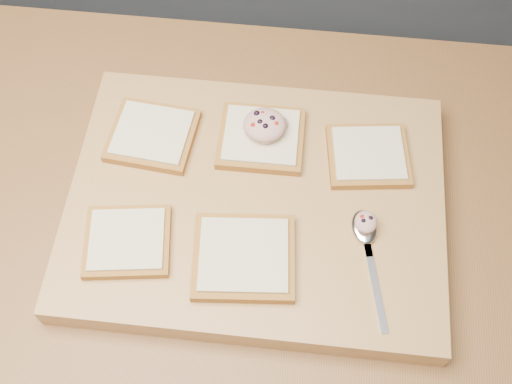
# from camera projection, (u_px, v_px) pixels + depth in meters

# --- Properties ---
(ground) EXTENTS (4.00, 4.00, 0.00)m
(ground) POSITION_uv_depth(u_px,v_px,m) (213.00, 381.00, 1.69)
(ground) COLOR #515459
(ground) RESTS_ON ground
(island_counter) EXTENTS (2.00, 0.80, 0.90)m
(island_counter) POSITION_uv_depth(u_px,v_px,m) (200.00, 327.00, 1.30)
(island_counter) COLOR slate
(island_counter) RESTS_ON ground
(cutting_board) EXTENTS (0.52, 0.39, 0.04)m
(cutting_board) POSITION_uv_depth(u_px,v_px,m) (256.00, 204.00, 0.90)
(cutting_board) COLOR tan
(cutting_board) RESTS_ON island_counter
(bread_far_left) EXTENTS (0.13, 0.12, 0.02)m
(bread_far_left) POSITION_uv_depth(u_px,v_px,m) (152.00, 135.00, 0.93)
(bread_far_left) COLOR #A2672A
(bread_far_left) RESTS_ON cutting_board
(bread_far_center) EXTENTS (0.12, 0.11, 0.02)m
(bread_far_center) POSITION_uv_depth(u_px,v_px,m) (261.00, 138.00, 0.93)
(bread_far_center) COLOR #A2672A
(bread_far_center) RESTS_ON cutting_board
(bread_far_right) EXTENTS (0.13, 0.12, 0.02)m
(bread_far_right) POSITION_uv_depth(u_px,v_px,m) (368.00, 155.00, 0.91)
(bread_far_right) COLOR #A2672A
(bread_far_right) RESTS_ON cutting_board
(bread_near_left) EXTENTS (0.12, 0.12, 0.02)m
(bread_near_left) POSITION_uv_depth(u_px,v_px,m) (127.00, 241.00, 0.85)
(bread_near_left) COLOR #A2672A
(bread_near_left) RESTS_ON cutting_board
(bread_near_center) EXTENTS (0.14, 0.13, 0.02)m
(bread_near_center) POSITION_uv_depth(u_px,v_px,m) (244.00, 257.00, 0.83)
(bread_near_center) COLOR #A2672A
(bread_near_center) RESTS_ON cutting_board
(tuna_salad_dollop) EXTENTS (0.06, 0.06, 0.03)m
(tuna_salad_dollop) POSITION_uv_depth(u_px,v_px,m) (265.00, 125.00, 0.91)
(tuna_salad_dollop) COLOR tan
(tuna_salad_dollop) RESTS_ON bread_far_center
(spoon) EXTENTS (0.06, 0.17, 0.01)m
(spoon) POSITION_uv_depth(u_px,v_px,m) (366.00, 235.00, 0.85)
(spoon) COLOR silver
(spoon) RESTS_ON cutting_board
(spoon_salad) EXTENTS (0.03, 0.03, 0.02)m
(spoon_salad) POSITION_uv_depth(u_px,v_px,m) (366.00, 222.00, 0.85)
(spoon_salad) COLOR tan
(spoon_salad) RESTS_ON spoon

